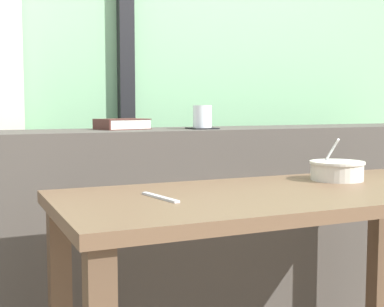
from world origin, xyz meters
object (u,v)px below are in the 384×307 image
(breakfast_table, at_px, (282,229))
(fork_utensil, at_px, (160,197))
(closed_book, at_px, (122,124))
(juice_glass, at_px, (202,118))
(soup_bowl, at_px, (337,170))
(coaster_square, at_px, (202,128))

(breakfast_table, height_order, fork_utensil, fork_utensil)
(closed_book, relative_size, fork_utensil, 1.22)
(juice_glass, distance_m, soup_bowl, 0.55)
(breakfast_table, relative_size, closed_book, 6.26)
(soup_bowl, distance_m, fork_utensil, 0.66)
(soup_bowl, bearing_deg, breakfast_table, -158.96)
(breakfast_table, distance_m, soup_bowl, 0.34)
(juice_glass, relative_size, closed_book, 0.41)
(closed_book, distance_m, soup_bowl, 0.80)
(closed_book, bearing_deg, juice_glass, -19.19)
(coaster_square, bearing_deg, fork_utensil, -124.84)
(coaster_square, xyz_separation_m, closed_book, (-0.29, 0.10, 0.02))
(breakfast_table, height_order, coaster_square, coaster_square)
(breakfast_table, distance_m, fork_utensil, 0.39)
(juice_glass, height_order, soup_bowl, juice_glass)
(fork_utensil, bearing_deg, coaster_square, 44.46)
(closed_book, height_order, soup_bowl, closed_book)
(juice_glass, distance_m, closed_book, 0.31)
(breakfast_table, xyz_separation_m, soup_bowl, (0.29, 0.11, 0.15))
(breakfast_table, bearing_deg, juice_glass, 89.71)
(coaster_square, xyz_separation_m, juice_glass, (0.00, -0.00, 0.04))
(coaster_square, relative_size, closed_book, 0.48)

